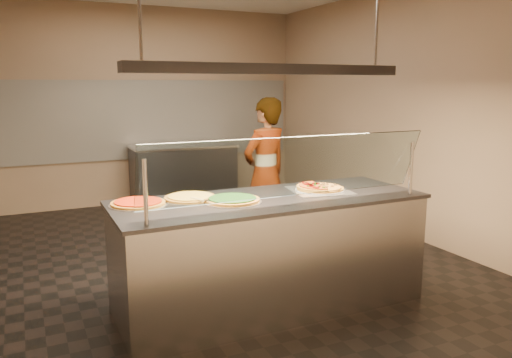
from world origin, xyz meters
name	(u,v)px	position (x,y,z in m)	size (l,w,h in m)	color
ground	(211,261)	(0.00, 0.00, -0.01)	(5.00, 6.00, 0.02)	black
wall_back	(142,107)	(0.00, 3.01, 1.50)	(5.00, 0.02, 3.00)	#9C7F64
wall_front	(429,157)	(0.00, -3.01, 1.50)	(5.00, 0.02, 3.00)	#9C7F64
wall_right	(404,112)	(2.51, 0.00, 1.50)	(0.02, 6.00, 3.00)	#9C7F64
tile_band	(143,120)	(0.00, 2.98, 1.30)	(4.90, 0.02, 1.20)	silver
serving_counter	(270,252)	(0.08, -1.22, 0.47)	(2.54, 0.94, 0.93)	#B7B7BC
sneeze_guard	(291,168)	(0.08, -1.57, 1.23)	(2.30, 0.18, 0.54)	#B7B7BC
perforated_tray	(320,190)	(0.59, -1.16, 0.94)	(0.56, 0.56, 0.01)	silver
half_pizza_pepperoni	(310,188)	(0.49, -1.16, 0.96)	(0.27, 0.43, 0.05)	#945F1E
half_pizza_sausage	(329,187)	(0.68, -1.16, 0.96)	(0.27, 0.43, 0.04)	#945F1E
pizza_spinach	(232,200)	(-0.26, -1.23, 0.95)	(0.46, 0.46, 0.03)	silver
pizza_cheese	(190,197)	(-0.53, -1.00, 0.94)	(0.44, 0.44, 0.03)	silver
pizza_tomato	(138,203)	(-0.95, -1.01, 0.94)	(0.44, 0.44, 0.03)	silver
pizza_spatula	(205,199)	(-0.47, -1.18, 0.96)	(0.25, 0.21, 0.02)	#B7B7BC
prep_table	(183,175)	(0.49, 2.55, 0.47)	(1.55, 0.74, 0.93)	#414147
worker	(265,173)	(0.76, 0.24, 0.85)	(0.62, 0.41, 1.70)	black
heat_lamp_housing	(271,69)	(0.08, -1.22, 1.95)	(2.30, 0.18, 0.08)	#414147
lamp_rod_right	(378,4)	(1.08, -1.22, 2.50)	(0.02, 0.02, 1.01)	#B7B7BC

